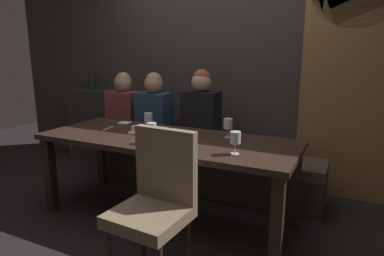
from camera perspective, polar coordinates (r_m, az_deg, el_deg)
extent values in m
plane|color=black|center=(3.15, -4.10, -14.70)|extent=(9.00, 9.00, 0.00)
cube|color=#383330|center=(3.89, 4.81, 13.55)|extent=(6.00, 0.12, 3.00)
cube|color=olive|center=(3.58, 24.91, 5.20)|extent=(0.90, 0.05, 2.10)
cube|color=#2F2B29|center=(4.65, -14.40, 0.35)|extent=(1.10, 0.28, 0.95)
cube|color=black|center=(3.38, -22.76, -7.30)|extent=(0.08, 0.08, 0.69)
cube|color=black|center=(2.37, 14.09, -15.51)|extent=(0.08, 0.08, 0.69)
cube|color=black|center=(3.84, -14.97, -4.28)|extent=(0.08, 0.08, 0.69)
cube|color=black|center=(2.99, 16.96, -9.44)|extent=(0.08, 0.08, 0.69)
cube|color=#302119|center=(2.88, -4.33, -1.98)|extent=(2.20, 0.84, 0.04)
cube|color=#312A23|center=(3.64, 1.41, -7.66)|extent=(2.50, 0.40, 0.35)
cube|color=#473D33|center=(3.57, 1.43, -4.28)|extent=(2.50, 0.44, 0.10)
cylinder|color=#302119|center=(2.51, -8.31, -17.01)|extent=(0.04, 0.04, 0.42)
cylinder|color=#302119|center=(2.35, -0.61, -19.11)|extent=(0.04, 0.04, 0.42)
cube|color=#7F6B51|center=(2.17, -7.22, -14.55)|extent=(0.47, 0.47, 0.08)
cube|color=#7F6B51|center=(2.20, -4.45, -6.15)|extent=(0.44, 0.09, 0.48)
cube|color=brown|center=(4.01, -11.35, 2.18)|extent=(0.36, 0.24, 0.55)
sphere|color=tan|center=(3.96, -11.59, 7.38)|extent=(0.20, 0.20, 0.20)
sphere|color=#9E7F56|center=(3.97, -11.52, 7.90)|extent=(0.18, 0.18, 0.18)
cube|color=navy|center=(3.72, -6.39, 1.61)|extent=(0.36, 0.24, 0.56)
sphere|color=tan|center=(3.67, -6.53, 7.32)|extent=(0.20, 0.20, 0.20)
sphere|color=#9E7F56|center=(3.67, -6.46, 7.87)|extent=(0.18, 0.18, 0.18)
cube|color=black|center=(3.47, 1.53, 1.25)|extent=(0.36, 0.24, 0.61)
sphere|color=tan|center=(3.42, 1.57, 7.75)|extent=(0.20, 0.20, 0.20)
sphere|color=brown|center=(3.42, 1.65, 8.35)|extent=(0.18, 0.18, 0.18)
cylinder|color=black|center=(4.68, -16.51, 7.58)|extent=(0.08, 0.08, 0.22)
cylinder|color=black|center=(4.67, -16.63, 9.47)|extent=(0.03, 0.03, 0.09)
cylinder|color=black|center=(4.67, -16.68, 10.12)|extent=(0.03, 0.03, 0.02)
cylinder|color=silver|center=(2.43, 7.24, -4.33)|extent=(0.06, 0.06, 0.00)
cylinder|color=silver|center=(2.42, 7.27, -3.43)|extent=(0.01, 0.01, 0.07)
cylinder|color=silver|center=(2.40, 7.32, -1.60)|extent=(0.08, 0.08, 0.08)
cylinder|color=silver|center=(2.71, -6.76, -2.49)|extent=(0.06, 0.06, 0.00)
cylinder|color=silver|center=(2.70, -6.78, -1.68)|extent=(0.01, 0.01, 0.07)
cylinder|color=silver|center=(2.68, -6.82, -0.03)|extent=(0.08, 0.08, 0.08)
cylinder|color=maroon|center=(2.68, -6.81, -0.37)|extent=(0.07, 0.07, 0.05)
cylinder|color=silver|center=(2.87, 6.03, -1.57)|extent=(0.06, 0.06, 0.00)
cylinder|color=silver|center=(2.86, 6.05, -0.80)|extent=(0.01, 0.01, 0.07)
cylinder|color=silver|center=(2.84, 6.09, 0.76)|extent=(0.08, 0.08, 0.08)
cylinder|color=gold|center=(2.85, 6.08, 0.35)|extent=(0.07, 0.07, 0.04)
cylinder|color=silver|center=(3.13, -7.31, -0.39)|extent=(0.06, 0.06, 0.00)
cylinder|color=silver|center=(3.12, -7.33, 0.32)|extent=(0.01, 0.01, 0.07)
cylinder|color=silver|center=(3.10, -7.37, 1.76)|extent=(0.08, 0.08, 0.08)
cylinder|color=gold|center=(3.11, -7.36, 1.44)|extent=(0.07, 0.07, 0.04)
cylinder|color=white|center=(3.06, -9.64, -0.74)|extent=(0.12, 0.12, 0.01)
cylinder|color=white|center=(3.05, -9.66, -0.16)|extent=(0.06, 0.06, 0.06)
cylinder|color=brown|center=(3.05, -9.68, 0.28)|extent=(0.05, 0.05, 0.01)
cube|color=silver|center=(3.27, -13.96, -0.05)|extent=(0.04, 0.17, 0.01)
cube|color=silver|center=(3.48, -11.27, 0.87)|extent=(0.12, 0.11, 0.01)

